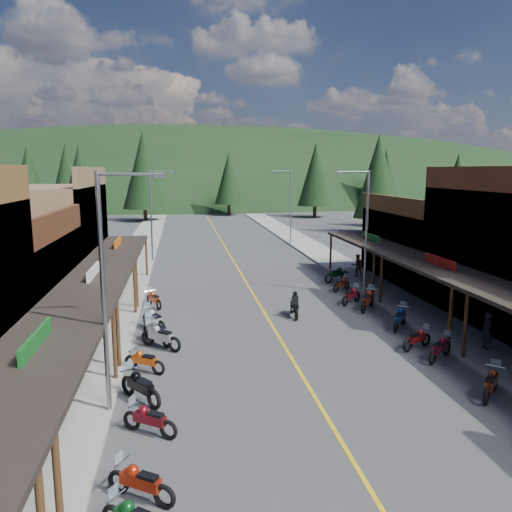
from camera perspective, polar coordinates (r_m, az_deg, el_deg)
name	(u,v)px	position (r m, az deg, el deg)	size (l,w,h in m)	color
ground	(282,342)	(23.93, 2.97, -9.79)	(220.00, 220.00, 0.00)	#38383A
centerline	(235,264)	(43.07, -2.38, -0.90)	(0.15, 90.00, 0.01)	gold
sidewalk_west	(132,266)	(43.01, -13.98, -1.11)	(3.40, 94.00, 0.15)	gray
sidewalk_east	(332,260)	(44.83, 8.74, -0.49)	(3.40, 94.00, 0.15)	gray
shop_west_3	(36,241)	(34.90, -23.85, 1.57)	(10.90, 10.20, 8.20)	brown
shop_east_3	(437,246)	(38.48, 19.94, 1.04)	(10.90, 10.20, 6.20)	#4C2D16
streetlight_0	(108,283)	(16.63, -16.60, -3.01)	(2.16, 0.18, 8.00)	gray
streetlight_1	(153,211)	(44.27, -11.73, 5.02)	(2.16, 0.18, 8.00)	gray
streetlight_2	(365,227)	(32.41, 12.30, 3.29)	(2.16, 0.18, 8.00)	gray
streetlight_3	(290,204)	(53.45, 3.86, 6.00)	(2.16, 0.18, 8.00)	gray
ridge_hill	(195,196)	(157.34, -7.03, 6.87)	(310.00, 140.00, 60.00)	black
pine_1	(67,174)	(94.09, -20.82, 8.75)	(5.88, 5.88, 12.50)	black
pine_2	(144,170)	(80.25, -12.71, 9.59)	(6.72, 6.72, 14.00)	black
pine_3	(229,178)	(88.50, -3.13, 8.85)	(5.04, 5.04, 11.00)	black
pine_4	(316,174)	(85.12, 6.82, 9.26)	(5.88, 5.88, 12.50)	black
pine_5	(379,170)	(101.68, 13.84, 9.56)	(6.72, 6.72, 14.00)	black
pine_6	(457,178)	(99.85, 22.02, 8.27)	(5.04, 5.04, 11.00)	black
pine_7	(28,174)	(101.82, -24.57, 8.54)	(5.88, 5.88, 12.50)	black
pine_8	(29,187)	(64.49, -24.52, 7.15)	(4.48, 4.48, 10.00)	black
pine_9	(385,181)	(72.93, 14.58, 8.25)	(4.93, 4.93, 10.80)	black
pine_10	(81,179)	(73.31, -19.41, 8.33)	(5.38, 5.38, 11.60)	black
pine_11	(378,176)	(64.91, 13.77, 8.83)	(5.82, 5.82, 12.40)	black
bike_west_3	(141,481)	(13.65, -13.06, -23.73)	(0.64, 1.93, 1.10)	#9C200B
bike_west_4	(150,418)	(16.35, -12.07, -17.66)	(0.64, 1.93, 1.10)	maroon
bike_west_5	(140,385)	(18.39, -13.09, -14.17)	(0.74, 2.22, 1.27)	black
bike_west_6	(144,360)	(20.86, -12.65, -11.48)	(0.63, 1.88, 1.07)	#BF490D
bike_west_7	(161,336)	(23.21, -10.84, -8.92)	(0.75, 2.25, 1.28)	gray
bike_west_8	(157,330)	(23.98, -11.25, -8.27)	(0.77, 2.31, 1.32)	gray
bike_west_9	(154,319)	(25.77, -11.60, -7.02)	(0.76, 2.28, 1.30)	#9C9CA1
bike_west_10	(154,298)	(30.09, -11.58, -4.76)	(0.64, 1.93, 1.10)	#AD350C
bike_east_5	(491,382)	(20.14, 25.29, -12.87)	(0.68, 2.05, 1.17)	maroon
bike_east_6	(440,347)	(22.98, 20.31, -9.75)	(0.66, 1.99, 1.14)	maroon
bike_east_7	(417,338)	(23.96, 17.95, -8.91)	(0.62, 1.86, 1.06)	maroon
bike_east_8	(400,317)	(26.67, 16.12, -6.71)	(0.72, 2.15, 1.23)	navy
bike_east_9	(368,299)	(29.66, 12.66, -4.79)	(0.78, 2.33, 1.33)	maroon
bike_east_10	(351,295)	(30.80, 10.84, -4.36)	(0.66, 1.99, 1.14)	maroon
bike_east_11	(342,283)	(33.86, 9.75, -3.10)	(0.62, 1.85, 1.06)	maroon
bike_east_12	(337,273)	(36.45, 9.20, -1.99)	(0.74, 2.23, 1.28)	#0C3E17
rider_on_bike	(294,306)	(27.71, 4.39, -5.74)	(0.77, 2.02, 1.51)	black
pedestrian_east_a	(487,331)	(24.58, 24.88, -7.74)	(0.62, 0.41, 1.70)	black
pedestrian_east_b	(357,265)	(38.02, 11.48, -1.03)	(0.81, 0.47, 1.67)	brown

